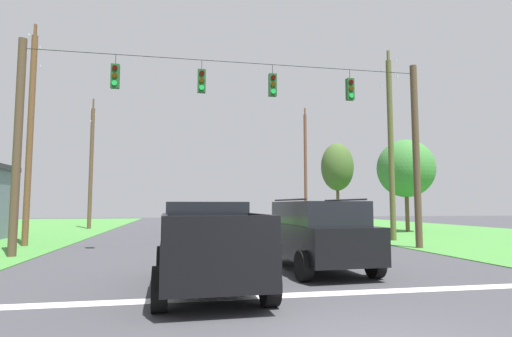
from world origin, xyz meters
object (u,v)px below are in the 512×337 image
(utility_pole_far_left, at_px, (91,165))
(tree_roadside_right, at_px, (406,169))
(distant_car_crossing_white, at_px, (187,223))
(utility_pole_far_right, at_px, (306,168))
(suv_black, at_px, (316,233))
(tree_roadside_left, at_px, (337,167))
(utility_pole_mid_right, at_px, (391,144))
(pickup_truck, at_px, (207,245))
(overhead_signal_span, at_px, (235,138))
(utility_pole_mid_left, at_px, (30,132))

(utility_pole_far_left, bearing_deg, tree_roadside_right, -20.40)
(distant_car_crossing_white, height_order, utility_pole_far_right, utility_pole_far_right)
(suv_black, distance_m, utility_pole_far_left, 25.82)
(distant_car_crossing_white, height_order, tree_roadside_left, tree_roadside_left)
(distant_car_crossing_white, height_order, tree_roadside_right, tree_roadside_right)
(utility_pole_mid_right, bearing_deg, tree_roadside_right, 53.57)
(pickup_truck, height_order, utility_pole_mid_right, utility_pole_mid_right)
(overhead_signal_span, bearing_deg, tree_roadside_left, 54.93)
(utility_pole_far_right, bearing_deg, suv_black, -107.03)
(overhead_signal_span, bearing_deg, utility_pole_far_left, 116.80)
(utility_pole_mid_right, xyz_separation_m, utility_pole_mid_left, (-18.09, 0.38, 0.11))
(pickup_truck, relative_size, utility_pole_mid_right, 0.53)
(utility_pole_mid_right, relative_size, utility_pole_far_left, 0.99)
(overhead_signal_span, relative_size, utility_pole_far_right, 1.52)
(suv_black, height_order, tree_roadside_left, tree_roadside_left)
(tree_roadside_right, bearing_deg, overhead_signal_span, -143.95)
(utility_pole_mid_left, height_order, tree_roadside_right, utility_pole_mid_left)
(utility_pole_mid_right, height_order, tree_roadside_left, utility_pole_mid_right)
(utility_pole_far_right, relative_size, tree_roadside_right, 1.67)
(utility_pole_mid_left, distance_m, tree_roadside_right, 23.23)
(distant_car_crossing_white, distance_m, utility_pole_far_right, 15.05)
(utility_pole_mid_left, bearing_deg, tree_roadside_left, 28.51)
(overhead_signal_span, xyz_separation_m, utility_pole_far_right, (9.14, 19.38, 0.69))
(distant_car_crossing_white, bearing_deg, utility_pole_far_left, 132.29)
(utility_pole_far_right, relative_size, utility_pole_mid_left, 1.03)
(utility_pole_far_right, relative_size, utility_pole_far_left, 1.03)
(utility_pole_far_right, bearing_deg, pickup_truck, -112.23)
(pickup_truck, height_order, tree_roadside_right, tree_roadside_right)
(distant_car_crossing_white, bearing_deg, tree_roadside_right, -0.72)
(pickup_truck, relative_size, utility_pole_far_right, 0.50)
(suv_black, relative_size, utility_pole_far_right, 0.45)
(overhead_signal_span, bearing_deg, utility_pole_far_right, 64.76)
(distant_car_crossing_white, relative_size, tree_roadside_left, 0.64)
(tree_roadside_right, bearing_deg, suv_black, -128.63)
(distant_car_crossing_white, xyz_separation_m, utility_pole_mid_right, (10.69, -6.20, 4.38))
(utility_pole_far_right, distance_m, utility_pole_mid_left, 23.78)
(pickup_truck, distance_m, utility_pole_mid_left, 14.02)
(utility_pole_mid_right, distance_m, utility_pole_far_right, 15.62)
(overhead_signal_span, relative_size, tree_roadside_right, 2.55)
(suv_black, distance_m, utility_pole_far_right, 25.73)
(overhead_signal_span, height_order, pickup_truck, overhead_signal_span)
(utility_pole_mid_right, height_order, utility_pole_far_left, utility_pole_far_left)
(utility_pole_far_right, distance_m, tree_roadside_right, 10.56)
(utility_pole_far_right, distance_m, tree_roadside_left, 4.84)
(utility_pole_far_left, bearing_deg, tree_roadside_left, -10.10)
(distant_car_crossing_white, height_order, utility_pole_mid_right, utility_pole_mid_right)
(suv_black, relative_size, tree_roadside_left, 0.71)
(suv_black, relative_size, tree_roadside_right, 0.76)
(suv_black, bearing_deg, utility_pole_mid_right, 49.91)
(pickup_truck, relative_size, tree_roadside_right, 0.84)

